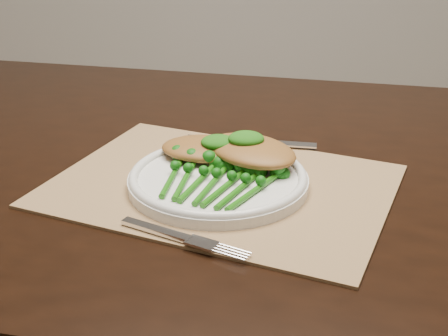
{
  "coord_description": "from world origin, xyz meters",
  "views": [
    {
      "loc": [
        -0.01,
        -0.89,
        1.13
      ],
      "look_at": [
        -0.05,
        -0.12,
        0.78
      ],
      "focal_mm": 50.0,
      "sensor_mm": 36.0,
      "label": 1
    }
  ],
  "objects_px": {
    "placemat": "(221,185)",
    "broccolini_bundle": "(212,184)",
    "dinner_plate": "(218,179)",
    "chicken_fillet_left": "(206,149)"
  },
  "relations": [
    {
      "from": "chicken_fillet_left",
      "to": "broccolini_bundle",
      "type": "bearing_deg",
      "value": -74.66
    },
    {
      "from": "placemat",
      "to": "dinner_plate",
      "type": "relative_size",
      "value": 1.84
    },
    {
      "from": "placemat",
      "to": "chicken_fillet_left",
      "type": "xyz_separation_m",
      "value": [
        -0.03,
        0.06,
        0.03
      ]
    },
    {
      "from": "placemat",
      "to": "broccolini_bundle",
      "type": "bearing_deg",
      "value": -84.61
    },
    {
      "from": "placemat",
      "to": "broccolini_bundle",
      "type": "relative_size",
      "value": 2.33
    },
    {
      "from": "placemat",
      "to": "broccolini_bundle",
      "type": "distance_m",
      "value": 0.04
    },
    {
      "from": "placemat",
      "to": "chicken_fillet_left",
      "type": "distance_m",
      "value": 0.07
    },
    {
      "from": "chicken_fillet_left",
      "to": "placemat",
      "type": "bearing_deg",
      "value": -60.56
    },
    {
      "from": "broccolini_bundle",
      "to": "chicken_fillet_left",
      "type": "bearing_deg",
      "value": 118.95
    },
    {
      "from": "broccolini_bundle",
      "to": "dinner_plate",
      "type": "bearing_deg",
      "value": 98.51
    }
  ]
}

